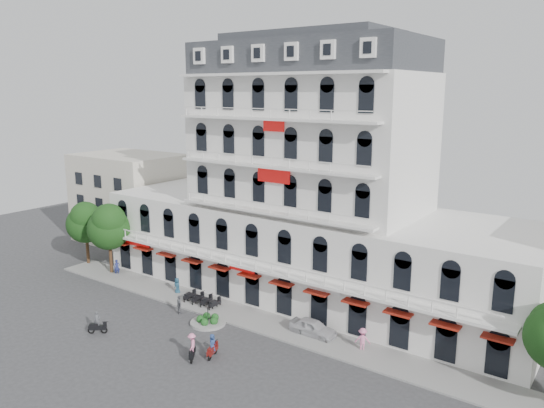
% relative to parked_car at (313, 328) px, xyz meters
% --- Properties ---
extents(ground, '(120.00, 120.00, 0.00)m').
position_rel_parked_car_xyz_m(ground, '(-5.81, -9.50, -0.72)').
color(ground, '#38383A').
rests_on(ground, ground).
extents(sidewalk, '(53.00, 4.00, 0.16)m').
position_rel_parked_car_xyz_m(sidewalk, '(-5.81, -0.50, -0.64)').
color(sidewalk, gray).
rests_on(sidewalk, ground).
extents(main_building, '(45.00, 15.00, 25.80)m').
position_rel_parked_car_xyz_m(main_building, '(-5.81, 8.50, 9.24)').
color(main_building, silver).
rests_on(main_building, ground).
extents(flank_building_west, '(14.00, 10.00, 12.00)m').
position_rel_parked_car_xyz_m(flank_building_west, '(-35.81, 10.50, 5.28)').
color(flank_building_west, beige).
rests_on(flank_building_west, ground).
extents(traffic_island, '(3.20, 3.20, 1.60)m').
position_rel_parked_car_xyz_m(traffic_island, '(-8.81, -3.50, -0.46)').
color(traffic_island, gray).
rests_on(traffic_island, ground).
extents(parked_scooter_row, '(4.40, 1.80, 1.10)m').
position_rel_parked_car_xyz_m(parked_scooter_row, '(-12.16, -0.70, -0.72)').
color(parked_scooter_row, black).
rests_on(parked_scooter_row, ground).
extents(tree_west_outer, '(4.50, 4.48, 7.76)m').
position_rel_parked_car_xyz_m(tree_west_outer, '(-31.76, 0.48, 4.63)').
color(tree_west_outer, '#382314').
rests_on(tree_west_outer, ground).
extents(tree_west_inner, '(4.76, 4.76, 8.25)m').
position_rel_parked_car_xyz_m(tree_west_inner, '(-26.76, -0.02, 4.97)').
color(tree_west_inner, '#382314').
rests_on(tree_west_inner, ground).
extents(parked_car, '(4.22, 1.71, 1.44)m').
position_rel_parked_car_xyz_m(parked_car, '(0.00, 0.00, 0.00)').
color(parked_car, silver).
rests_on(parked_car, ground).
extents(rider_west, '(1.42, 1.19, 2.02)m').
position_rel_parked_car_xyz_m(rider_west, '(-15.24, -10.45, 0.16)').
color(rider_west, black).
rests_on(rider_west, ground).
extents(rider_east, '(0.79, 1.66, 1.94)m').
position_rel_parked_car_xyz_m(rider_east, '(-4.44, -7.77, 0.21)').
color(rider_east, maroon).
rests_on(rider_east, ground).
extents(rider_center, '(1.18, 1.44, 2.20)m').
position_rel_parked_car_xyz_m(rider_center, '(-5.43, -9.00, 0.44)').
color(rider_center, black).
rests_on(rider_center, ground).
extents(pedestrian_left, '(0.93, 0.71, 1.70)m').
position_rel_parked_car_xyz_m(pedestrian_left, '(-16.24, 0.00, 0.13)').
color(pedestrian_left, navy).
rests_on(pedestrian_left, ground).
extents(pedestrian_mid, '(1.12, 0.89, 1.78)m').
position_rel_parked_car_xyz_m(pedestrian_mid, '(-12.48, -3.43, 0.17)').
color(pedestrian_mid, slate).
rests_on(pedestrian_mid, ground).
extents(pedestrian_right, '(1.42, 1.13, 1.93)m').
position_rel_parked_car_xyz_m(pedestrian_right, '(4.64, 0.00, 0.25)').
color(pedestrian_right, pink).
rests_on(pedestrian_right, ground).
extents(pedestrian_far, '(0.71, 0.79, 1.81)m').
position_rel_parked_car_xyz_m(pedestrian_far, '(-25.81, 0.00, 0.18)').
color(pedestrian_far, navy).
rests_on(pedestrian_far, ground).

